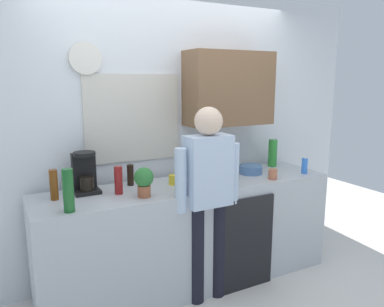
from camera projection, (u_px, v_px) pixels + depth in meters
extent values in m
plane|color=silver|center=(207.00, 298.00, 3.14)|extent=(8.00, 8.00, 0.00)
cube|color=#B2B7BC|center=(190.00, 234.00, 3.31)|extent=(2.61, 0.64, 0.92)
cube|color=black|center=(246.00, 244.00, 3.20)|extent=(0.56, 0.02, 0.83)
cube|color=silver|center=(169.00, 134.00, 3.52)|extent=(4.21, 0.10, 2.60)
cube|color=beige|center=(133.00, 118.00, 3.26)|extent=(0.86, 0.02, 0.76)
cube|color=#8CA5C6|center=(133.00, 118.00, 3.27)|extent=(0.80, 0.02, 0.70)
cube|color=brown|center=(229.00, 89.00, 3.50)|extent=(0.84, 0.32, 0.68)
cylinder|color=silver|center=(85.00, 58.00, 2.98)|extent=(0.26, 0.03, 0.26)
cube|color=black|center=(87.00, 191.00, 2.96)|extent=(0.20, 0.20, 0.03)
cube|color=black|center=(84.00, 170.00, 2.98)|extent=(0.18, 0.08, 0.28)
cylinder|color=black|center=(87.00, 183.00, 2.92)|extent=(0.11, 0.11, 0.11)
cylinder|color=black|center=(84.00, 154.00, 2.90)|extent=(0.17, 0.17, 0.03)
cylinder|color=#2D8C33|center=(273.00, 153.00, 3.84)|extent=(0.09, 0.09, 0.28)
cylinder|color=#195923|center=(68.00, 191.00, 2.51)|extent=(0.07, 0.07, 0.30)
cylinder|color=black|center=(130.00, 175.00, 3.16)|extent=(0.06, 0.06, 0.18)
cylinder|color=maroon|center=(118.00, 180.00, 2.91)|extent=(0.06, 0.06, 0.22)
cylinder|color=olive|center=(201.00, 162.00, 3.51)|extent=(0.06, 0.06, 0.25)
cylinder|color=brown|center=(54.00, 185.00, 2.77)|extent=(0.06, 0.06, 0.23)
cylinder|color=yellow|center=(173.00, 180.00, 3.18)|extent=(0.07, 0.07, 0.08)
cylinder|color=#B26647|center=(273.00, 174.00, 3.36)|extent=(0.08, 0.08, 0.09)
cylinder|color=#4C72A5|center=(251.00, 169.00, 3.56)|extent=(0.22, 0.22, 0.08)
cylinder|color=#9E5638|center=(144.00, 191.00, 2.85)|extent=(0.10, 0.10, 0.09)
sphere|color=#2D7233|center=(144.00, 177.00, 2.83)|extent=(0.15, 0.15, 0.15)
cylinder|color=blue|center=(305.00, 166.00, 3.55)|extent=(0.06, 0.06, 0.15)
cone|color=white|center=(305.00, 157.00, 3.54)|extent=(0.02, 0.02, 0.03)
cylinder|color=black|center=(197.00, 255.00, 3.01)|extent=(0.12, 0.12, 0.82)
cylinder|color=black|center=(218.00, 250.00, 3.11)|extent=(0.12, 0.12, 0.82)
cube|color=silver|center=(208.00, 171.00, 2.93)|extent=(0.36, 0.20, 0.56)
sphere|color=beige|center=(208.00, 121.00, 2.85)|extent=(0.22, 0.22, 0.22)
cylinder|color=silver|center=(181.00, 181.00, 2.83)|extent=(0.09, 0.09, 0.50)
cylinder|color=silver|center=(233.00, 173.00, 3.05)|extent=(0.09, 0.09, 0.50)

